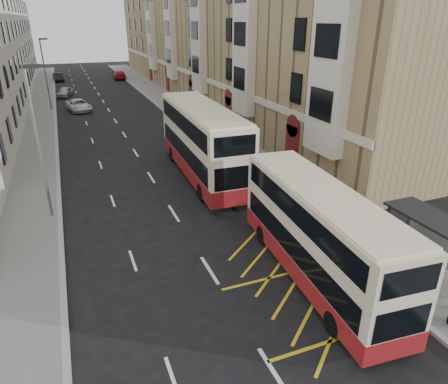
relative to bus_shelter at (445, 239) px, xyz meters
name	(u,v)px	position (x,y,z in m)	size (l,w,h in m)	color
ground	(248,331)	(-8.34, 0.39, -2.14)	(200.00, 200.00, 0.00)	black
pavement_right	(197,122)	(-0.34, 30.39, -2.06)	(4.00, 120.00, 0.15)	#63625E
pavement_left	(39,136)	(-15.84, 30.39, -2.06)	(3.00, 120.00, 0.15)	#63625E
kerb_right	(179,124)	(-2.34, 30.39, -2.06)	(0.25, 120.00, 0.15)	gray
kerb_left	(56,135)	(-14.34, 30.39, -2.06)	(0.25, 120.00, 0.15)	gray
road_markings	(104,103)	(-8.34, 45.39, -2.13)	(10.00, 110.00, 0.01)	silver
terrace_right	(209,39)	(6.54, 45.77, 5.38)	(10.75, 79.00, 15.25)	#948156
bus_shelter	(445,239)	(0.00, 0.00, 0.00)	(1.65, 4.25, 2.70)	black
guard_railing	(311,213)	(-2.09, 6.14, -1.28)	(0.06, 6.56, 1.01)	#C01B03
street_lamp_near	(38,136)	(-14.69, 12.39, 2.50)	(0.93, 0.18, 8.00)	slate
street_lamp_far	(45,71)	(-14.69, 42.39, 2.50)	(0.93, 0.18, 8.00)	slate
double_decker_front	(318,234)	(-4.36, 2.32, -0.07)	(3.15, 10.35, 4.07)	beige
double_decker_rear	(202,142)	(-4.89, 15.30, 0.35)	(3.26, 12.35, 4.89)	beige
pedestrian_near	(392,241)	(-0.35, 2.23, -1.22)	(0.56, 0.37, 1.53)	black
pedestrian_mid	(424,263)	(-0.50, 0.26, -1.16)	(0.80, 0.63, 1.65)	black
pedestrian_far	(370,243)	(-1.60, 2.26, -1.04)	(1.11, 0.46, 1.89)	black
white_van	(79,105)	(-11.67, 41.12, -1.46)	(2.23, 4.84, 1.35)	silver
car_silver	(65,92)	(-12.91, 51.68, -1.47)	(1.58, 3.93, 1.34)	#A1A4A9
car_dark	(58,77)	(-13.54, 68.40, -1.44)	(1.48, 4.24, 1.40)	black
car_red	(119,75)	(-3.14, 67.19, -1.38)	(2.11, 5.19, 1.51)	#AD1026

